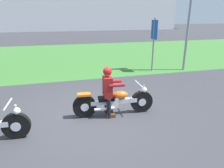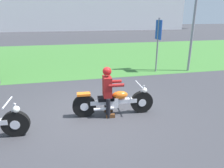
% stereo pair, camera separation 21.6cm
% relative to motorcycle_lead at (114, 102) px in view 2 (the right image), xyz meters
% --- Properties ---
extents(ground, '(120.00, 120.00, 0.00)m').
position_rel_motorcycle_lead_xyz_m(ground, '(-0.66, 0.14, -0.39)').
color(ground, '#38383D').
extents(grass_verge, '(60.00, 12.00, 0.01)m').
position_rel_motorcycle_lead_xyz_m(grass_verge, '(-0.66, 9.53, -0.39)').
color(grass_verge, '#3D7533').
rests_on(grass_verge, ground).
extents(motorcycle_lead, '(2.29, 0.66, 0.88)m').
position_rel_motorcycle_lead_xyz_m(motorcycle_lead, '(0.00, 0.00, 0.00)').
color(motorcycle_lead, black).
rests_on(motorcycle_lead, ground).
extents(rider_lead, '(0.56, 0.48, 1.40)m').
position_rel_motorcycle_lead_xyz_m(rider_lead, '(-0.17, 0.01, 0.43)').
color(rider_lead, black).
rests_on(rider_lead, ground).
extents(sign_banner, '(0.08, 0.60, 2.60)m').
position_rel_motorcycle_lead_xyz_m(sign_banner, '(3.20, 4.15, 1.33)').
color(sign_banner, gray).
rests_on(sign_banner, ground).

